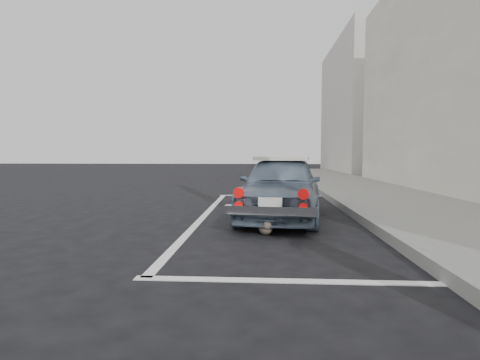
# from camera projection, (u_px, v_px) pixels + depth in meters

# --- Properties ---
(ground) EXTENTS (80.00, 80.00, 0.00)m
(ground) POSITION_uv_depth(u_px,v_px,m) (245.00, 264.00, 3.93)
(ground) COLOR black
(ground) RESTS_ON ground
(sidewalk) EXTENTS (2.80, 40.00, 0.15)m
(sidewalk) POSITION_uv_depth(u_px,v_px,m) (460.00, 225.00, 5.72)
(sidewalk) COLOR slate
(sidewalk) RESTS_ON ground
(building_far) EXTENTS (3.50, 10.00, 8.00)m
(building_far) POSITION_uv_depth(u_px,v_px,m) (362.00, 108.00, 23.18)
(building_far) COLOR beige
(building_far) RESTS_ON ground
(pline_rear) EXTENTS (3.00, 0.12, 0.01)m
(pline_rear) POSITION_uv_depth(u_px,v_px,m) (297.00, 281.00, 3.40)
(pline_rear) COLOR silver
(pline_rear) RESTS_ON ground
(pline_front) EXTENTS (3.00, 0.12, 0.01)m
(pline_front) POSITION_uv_depth(u_px,v_px,m) (274.00, 196.00, 10.37)
(pline_front) COLOR silver
(pline_front) RESTS_ON ground
(pline_side) EXTENTS (0.12, 7.00, 0.01)m
(pline_side) POSITION_uv_depth(u_px,v_px,m) (204.00, 216.00, 6.97)
(pline_side) COLOR silver
(pline_side) RESTS_ON ground
(retro_coupe) EXTENTS (1.80, 3.51, 1.14)m
(retro_coupe) POSITION_uv_depth(u_px,v_px,m) (281.00, 186.00, 6.73)
(retro_coupe) COLOR slate
(retro_coupe) RESTS_ON ground
(cat) EXTENTS (0.25, 0.43, 0.23)m
(cat) POSITION_uv_depth(u_px,v_px,m) (266.00, 228.00, 5.35)
(cat) COLOR #776A5A
(cat) RESTS_ON ground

